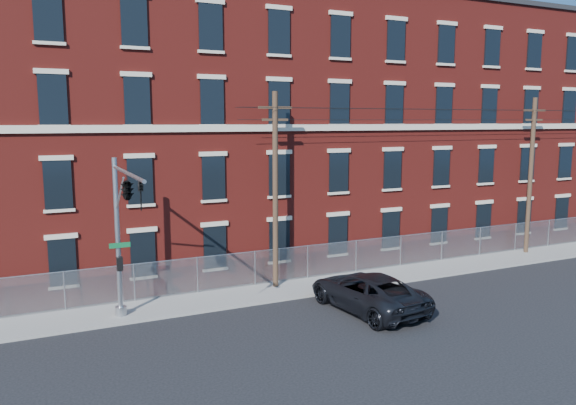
# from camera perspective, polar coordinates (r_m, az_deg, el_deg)

# --- Properties ---
(ground) EXTENTS (140.00, 140.00, 0.00)m
(ground) POSITION_cam_1_polar(r_m,az_deg,el_deg) (23.99, -0.17, -12.87)
(ground) COLOR black
(ground) RESTS_ON ground
(sidewalk) EXTENTS (65.00, 3.00, 0.12)m
(sidewalk) POSITION_cam_1_polar(r_m,az_deg,el_deg) (34.26, 14.74, -6.52)
(sidewalk) COLOR gray
(sidewalk) RESTS_ON ground
(mill_building) EXTENTS (55.30, 14.32, 16.30)m
(mill_building) POSITION_cam_1_polar(r_m,az_deg,el_deg) (40.38, 6.96, 7.52)
(mill_building) COLOR maroon
(mill_building) RESTS_ON ground
(chain_link_fence) EXTENTS (59.06, 0.06, 1.85)m
(chain_link_fence) POSITION_cam_1_polar(r_m,az_deg,el_deg) (35.00, 13.43, -4.48)
(chain_link_fence) COLOR #A5A8AD
(chain_link_fence) RESTS_ON ground
(traffic_signal_mast) EXTENTS (0.90, 6.75, 7.00)m
(traffic_signal_mast) POSITION_cam_1_polar(r_m,az_deg,el_deg) (22.95, -16.26, -0.24)
(traffic_signal_mast) COLOR #9EA0A5
(traffic_signal_mast) RESTS_ON ground
(utility_pole_near) EXTENTS (1.80, 0.28, 10.00)m
(utility_pole_near) POSITION_cam_1_polar(r_m,az_deg,el_deg) (28.49, -1.30, 1.60)
(utility_pole_near) COLOR #3F2D1F
(utility_pole_near) RESTS_ON ground
(utility_pole_mid) EXTENTS (1.80, 0.28, 10.00)m
(utility_pole_mid) POSITION_cam_1_polar(r_m,az_deg,el_deg) (39.35, 23.44, 2.78)
(utility_pole_mid) COLOR #3F2D1F
(utility_pole_mid) RESTS_ON ground
(overhead_wires) EXTENTS (40.00, 0.62, 0.62)m
(overhead_wires) POSITION_cam_1_polar(r_m,az_deg,el_deg) (39.21, 23.77, 8.28)
(overhead_wires) COLOR black
(overhead_wires) RESTS_ON ground
(pickup_truck) EXTENTS (3.51, 6.54, 1.75)m
(pickup_truck) POSITION_cam_1_polar(r_m,az_deg,el_deg) (26.39, 8.07, -8.96)
(pickup_truck) COLOR black
(pickup_truck) RESTS_ON ground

